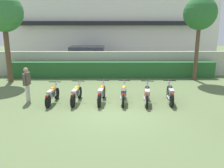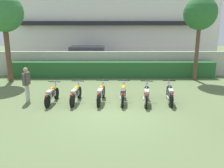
# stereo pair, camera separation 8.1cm
# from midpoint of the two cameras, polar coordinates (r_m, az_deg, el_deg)

# --- Properties ---
(ground) EXTENTS (60.00, 60.00, 0.00)m
(ground) POSITION_cam_midpoint_polar(r_m,az_deg,el_deg) (10.06, -0.19, -6.66)
(ground) COLOR #607547
(building) EXTENTS (18.62, 6.50, 6.96)m
(building) POSITION_cam_midpoint_polar(r_m,az_deg,el_deg) (23.67, -0.27, 14.17)
(building) COLOR white
(building) RESTS_ON ground
(compound_wall) EXTENTS (17.69, 0.30, 1.72)m
(compound_wall) POSITION_cam_midpoint_polar(r_m,az_deg,el_deg) (16.85, -0.24, 5.05)
(compound_wall) COLOR #BCB7A8
(compound_wall) RESTS_ON ground
(hedge_row) EXTENTS (14.15, 0.70, 1.09)m
(hedge_row) POSITION_cam_midpoint_polar(r_m,az_deg,el_deg) (16.21, -0.24, 3.55)
(hedge_row) COLOR #28602D
(hedge_row) RESTS_ON ground
(parked_car) EXTENTS (4.52, 2.11, 1.89)m
(parked_car) POSITION_cam_midpoint_polar(r_m,az_deg,el_deg) (18.93, -5.71, 6.27)
(parked_car) COLOR #9EA3A8
(parked_car) RESTS_ON ground
(tree_near_inspector) EXTENTS (2.35, 2.35, 5.48)m
(tree_near_inspector) POSITION_cam_midpoint_polar(r_m,az_deg,el_deg) (16.02, -25.14, 15.38)
(tree_near_inspector) COLOR brown
(tree_near_inspector) RESTS_ON ground
(tree_far_side) EXTENTS (2.05, 2.05, 5.29)m
(tree_far_side) POSITION_cam_midpoint_polar(r_m,az_deg,el_deg) (16.07, 20.57, 15.69)
(tree_far_side) COLOR brown
(tree_far_side) RESTS_ON ground
(motorcycle_in_row_0) EXTENTS (0.60, 1.82, 0.94)m
(motorcycle_in_row_0) POSITION_cam_midpoint_polar(r_m,az_deg,el_deg) (11.27, -14.59, -2.44)
(motorcycle_in_row_0) COLOR black
(motorcycle_in_row_0) RESTS_ON ground
(motorcycle_in_row_1) EXTENTS (0.60, 1.88, 0.96)m
(motorcycle_in_row_1) POSITION_cam_midpoint_polar(r_m,az_deg,el_deg) (11.11, -8.94, -2.33)
(motorcycle_in_row_1) COLOR black
(motorcycle_in_row_1) RESTS_ON ground
(motorcycle_in_row_2) EXTENTS (0.60, 1.96, 0.97)m
(motorcycle_in_row_2) POSITION_cam_midpoint_polar(r_m,az_deg,el_deg) (11.03, -2.79, -2.25)
(motorcycle_in_row_2) COLOR black
(motorcycle_in_row_2) RESTS_ON ground
(motorcycle_in_row_3) EXTENTS (0.60, 1.94, 0.97)m
(motorcycle_in_row_3) POSITION_cam_midpoint_polar(r_m,az_deg,el_deg) (11.03, 2.68, -2.25)
(motorcycle_in_row_3) COLOR black
(motorcycle_in_row_3) RESTS_ON ground
(motorcycle_in_row_4) EXTENTS (0.60, 1.95, 0.97)m
(motorcycle_in_row_4) POSITION_cam_midpoint_polar(r_m,az_deg,el_deg) (11.04, 8.35, -2.39)
(motorcycle_in_row_4) COLOR black
(motorcycle_in_row_4) RESTS_ON ground
(motorcycle_in_row_5) EXTENTS (0.60, 1.91, 0.97)m
(motorcycle_in_row_5) POSITION_cam_midpoint_polar(r_m,az_deg,el_deg) (11.35, 13.84, -2.20)
(motorcycle_in_row_5) COLOR black
(motorcycle_in_row_5) RESTS_ON ground
(inspector_person) EXTENTS (0.22, 0.67, 1.65)m
(inspector_person) POSITION_cam_midpoint_polar(r_m,az_deg,el_deg) (11.79, -20.27, 0.56)
(inspector_person) COLOR beige
(inspector_person) RESTS_ON ground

